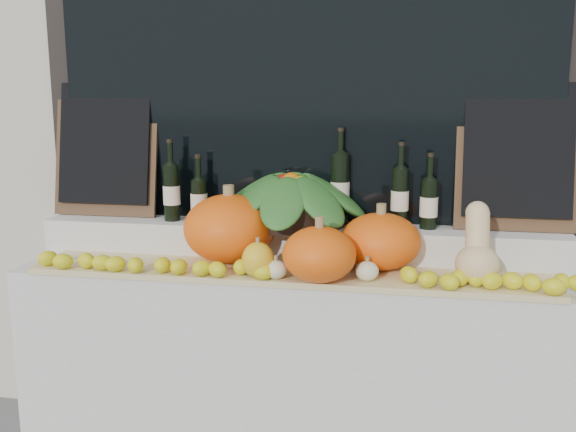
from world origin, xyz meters
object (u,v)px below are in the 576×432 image
at_px(pumpkin_right, 380,241).
at_px(produce_bowl, 291,199).
at_px(wine_bottle_tall, 340,188).
at_px(pumpkin_left, 229,228).
at_px(butternut_squash, 477,251).

xyz_separation_m(pumpkin_right, produce_bowl, (-0.40, 0.16, 0.14)).
xyz_separation_m(pumpkin_right, wine_bottle_tall, (-0.19, 0.23, 0.18)).
height_order(pumpkin_right, wine_bottle_tall, wine_bottle_tall).
bearing_deg(pumpkin_right, pumpkin_left, -179.47).
bearing_deg(wine_bottle_tall, produce_bowl, -162.66).
distance_m(pumpkin_right, wine_bottle_tall, 0.35).
bearing_deg(pumpkin_left, pumpkin_right, 0.53).
xyz_separation_m(produce_bowl, wine_bottle_tall, (0.21, 0.06, 0.04)).
bearing_deg(butternut_squash, pumpkin_left, 173.68).
bearing_deg(butternut_squash, pumpkin_right, 162.40).
height_order(butternut_squash, produce_bowl, produce_bowl).
relative_size(pumpkin_right, wine_bottle_tall, 0.78).
bearing_deg(produce_bowl, pumpkin_right, -22.30).
relative_size(pumpkin_left, butternut_squash, 1.29).
relative_size(pumpkin_left, wine_bottle_tall, 0.91).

